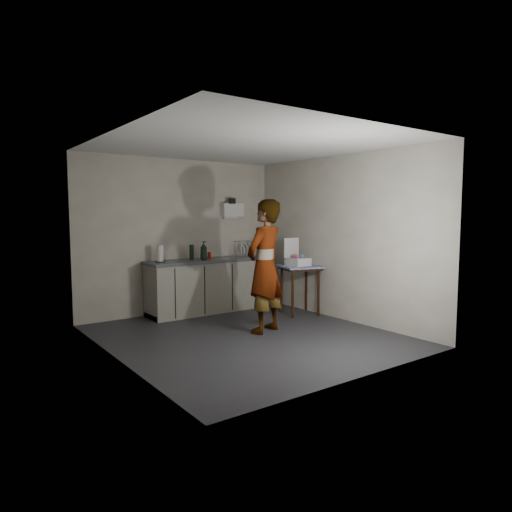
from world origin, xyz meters
TOP-DOWN VIEW (x-y plane):
  - ground at (0.00, 0.00)m, footprint 4.00×4.00m
  - wall_back at (0.00, 1.99)m, footprint 3.60×0.02m
  - wall_right at (1.79, 0.00)m, footprint 0.02×4.00m
  - wall_left at (-1.79, 0.00)m, footprint 0.02×4.00m
  - ceiling at (0.00, 0.00)m, footprint 3.60×4.00m
  - kitchen_counter at (0.40, 1.70)m, footprint 2.24×0.62m
  - wall_shelf at (1.00, 1.92)m, footprint 0.42×0.18m
  - side_table at (1.50, 0.62)m, footprint 0.79×0.79m
  - standing_man at (0.33, 0.05)m, footprint 0.80×0.66m
  - soap_bottle at (0.22, 1.59)m, footprint 0.17×0.17m
  - soda_can at (0.42, 1.76)m, footprint 0.06×0.06m
  - dark_bottle at (0.07, 1.73)m, footprint 0.07×0.07m
  - paper_towel at (-0.51, 1.71)m, footprint 0.15×0.15m
  - dish_rack at (1.16, 1.73)m, footprint 0.40×0.30m
  - bakery_box at (1.46, 0.64)m, footprint 0.33×0.34m

SIDE VIEW (x-z plane):
  - ground at x=0.00m, z-range 0.00..0.00m
  - kitchen_counter at x=0.40m, z-range -0.03..0.88m
  - side_table at x=1.50m, z-range 0.30..1.12m
  - bakery_box at x=1.46m, z-range 0.69..1.15m
  - standing_man at x=0.33m, z-range 0.00..1.89m
  - soda_can at x=0.42m, z-range 0.91..1.02m
  - dish_rack at x=1.16m, z-range 0.83..1.11m
  - dark_bottle at x=0.07m, z-range 0.91..1.17m
  - paper_towel at x=-0.51m, z-range 0.90..1.18m
  - soap_bottle at x=0.22m, z-range 0.91..1.23m
  - wall_back at x=0.00m, z-range 0.00..2.60m
  - wall_right at x=1.79m, z-range 0.00..2.60m
  - wall_left at x=-1.79m, z-range 0.00..2.60m
  - wall_shelf at x=1.00m, z-range 1.56..1.93m
  - ceiling at x=0.00m, z-range 2.59..2.60m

